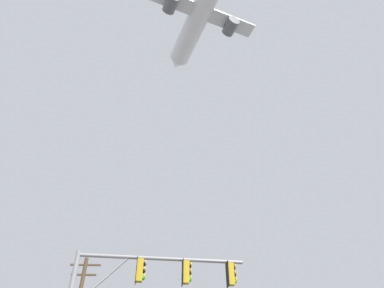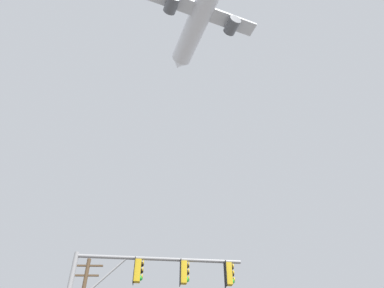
% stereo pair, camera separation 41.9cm
% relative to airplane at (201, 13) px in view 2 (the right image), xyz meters
% --- Properties ---
extents(airplane, '(15.55, 20.14, 5.60)m').
position_rel_airplane_xyz_m(airplane, '(0.00, 0.00, 0.00)').
color(airplane, white).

